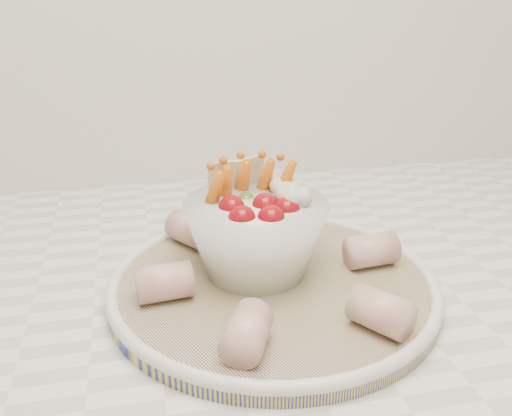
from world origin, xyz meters
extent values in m
cube|color=white|center=(0.00, 1.45, 0.90)|extent=(2.04, 0.62, 0.04)
cylinder|color=navy|center=(0.17, 1.42, 0.93)|extent=(0.41, 0.41, 0.01)
torus|color=silver|center=(0.17, 1.42, 0.94)|extent=(0.31, 0.31, 0.01)
sphere|color=maroon|center=(0.14, 1.41, 1.00)|extent=(0.03, 0.03, 0.03)
sphere|color=maroon|center=(0.16, 1.41, 1.00)|extent=(0.03, 0.03, 0.03)
sphere|color=maroon|center=(0.18, 1.42, 1.00)|extent=(0.03, 0.03, 0.03)
sphere|color=maroon|center=(0.13, 1.44, 1.00)|extent=(0.03, 0.03, 0.03)
sphere|color=maroon|center=(0.16, 1.44, 1.00)|extent=(0.03, 0.03, 0.03)
sphere|color=#486521|center=(0.15, 1.46, 1.00)|extent=(0.02, 0.02, 0.02)
cone|color=#CA5F13|center=(0.13, 1.47, 1.01)|extent=(0.02, 0.04, 0.06)
cone|color=#CA5F13|center=(0.15, 1.48, 1.01)|extent=(0.02, 0.04, 0.06)
cone|color=#CA5F13|center=(0.17, 1.48, 1.01)|extent=(0.03, 0.04, 0.06)
cone|color=#CA5F13|center=(0.12, 1.45, 1.01)|extent=(0.03, 0.04, 0.06)
cone|color=#CA5F13|center=(0.19, 1.46, 1.01)|extent=(0.04, 0.04, 0.06)
sphere|color=beige|center=(0.19, 1.46, 1.01)|extent=(0.03, 0.03, 0.03)
sphere|color=beige|center=(0.19, 1.43, 1.01)|extent=(0.03, 0.03, 0.03)
sphere|color=beige|center=(0.19, 1.48, 1.01)|extent=(0.03, 0.03, 0.03)
cube|color=beige|center=(0.14, 1.49, 1.01)|extent=(0.04, 0.01, 0.04)
cube|color=beige|center=(0.16, 1.49, 1.01)|extent=(0.04, 0.03, 0.04)
cylinder|color=#BD5B56|center=(0.27, 1.43, 0.95)|extent=(0.05, 0.04, 0.03)
cylinder|color=#BD5B56|center=(0.21, 1.52, 0.95)|extent=(0.05, 0.06, 0.03)
cylinder|color=#BD5B56|center=(0.10, 1.51, 0.95)|extent=(0.06, 0.06, 0.03)
cylinder|color=#BD5B56|center=(0.07, 1.41, 0.95)|extent=(0.05, 0.04, 0.03)
cylinder|color=#BD5B56|center=(0.12, 1.32, 0.95)|extent=(0.05, 0.06, 0.03)
cylinder|color=#BD5B56|center=(0.24, 1.32, 0.95)|extent=(0.06, 0.06, 0.03)
camera|label=1|loc=(0.05, 0.96, 1.21)|focal=40.00mm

